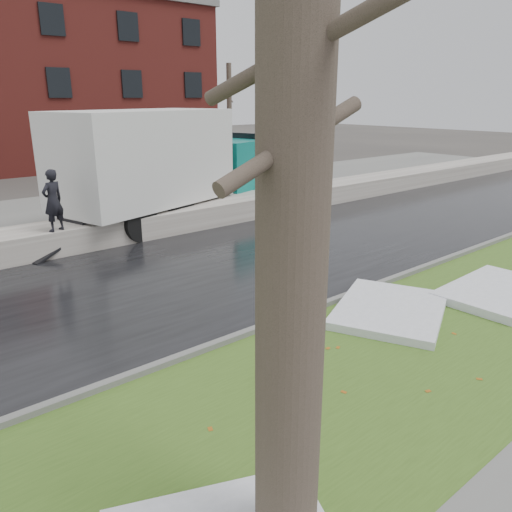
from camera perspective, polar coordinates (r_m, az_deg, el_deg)
ground at (r=9.24m, az=7.29°, el=-9.72°), size 120.00×120.00×0.00m
verge at (r=8.54m, az=13.55°, el=-12.39°), size 60.00×4.50×0.04m
road at (r=12.45m, az=-7.95°, el=-2.27°), size 60.00×7.00×0.03m
parking_lot at (r=19.94m, az=-21.09°, el=4.29°), size 60.00×9.00×0.03m
curb at (r=9.84m, az=3.04°, el=-7.35°), size 60.00×0.15×0.14m
snowbank at (r=15.94m, az=-16.08°, el=2.99°), size 60.00×1.60×0.75m
bg_tree_right at (r=36.87m, az=-3.06°, el=16.27°), size 1.40×1.62×6.50m
fire_hydrant at (r=7.66m, az=4.17°, el=-12.14°), size 0.36×0.34×0.72m
tree at (r=3.90m, az=4.38°, el=11.66°), size 1.56×1.86×7.51m
box_truck at (r=17.99m, az=-9.79°, el=10.44°), size 11.61×5.24×3.86m
worker at (r=14.50m, az=-22.20°, el=5.88°), size 0.71×0.59×1.68m
snow_patch_near at (r=10.53m, az=15.07°, el=-5.93°), size 3.21×2.92×0.16m
snow_patch_side at (r=12.27m, az=25.99°, el=-3.71°), size 2.86×1.89×0.18m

